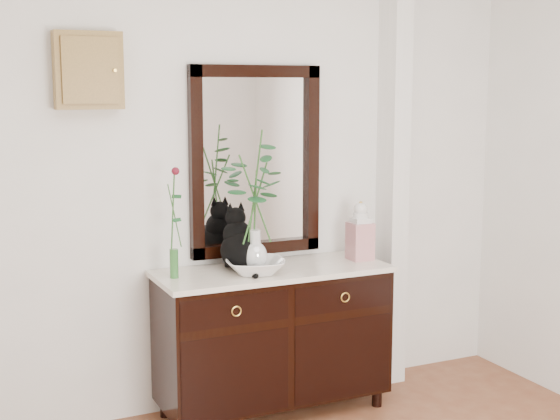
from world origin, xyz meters
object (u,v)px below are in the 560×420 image
cat (241,239)px  ginger_jar (360,230)px  lotus_bowl (255,266)px  sideboard (273,333)px

cat → ginger_jar: bearing=-7.3°
cat → ginger_jar: size_ratio=1.00×
lotus_bowl → ginger_jar: ginger_jar is taller
lotus_bowl → sideboard: bearing=26.4°
cat → sideboard: bearing=-19.6°
sideboard → ginger_jar: 0.79m
sideboard → lotus_bowl: lotus_bowl is taller
cat → lotus_bowl: bearing=-75.3°
ginger_jar → lotus_bowl: bearing=-174.7°
sideboard → cat: (-0.17, 0.05, 0.55)m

